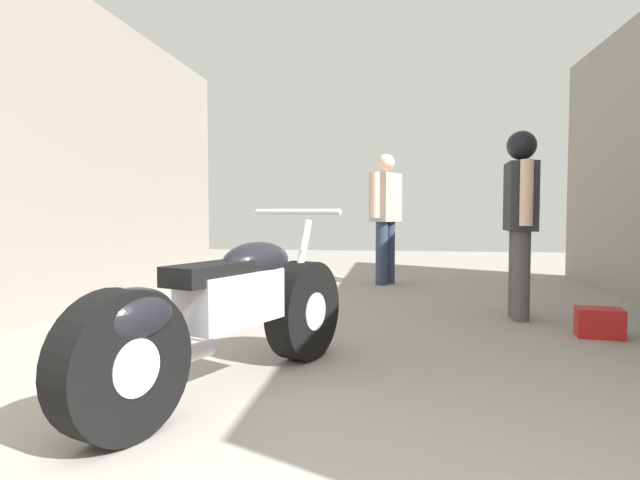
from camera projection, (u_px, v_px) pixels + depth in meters
name	position (u px, v px, depth m)	size (l,w,h in m)	color
ground_plane	(366.00, 328.00, 4.40)	(17.30, 17.30, 0.00)	gray
garage_partition_left	(48.00, 147.00, 4.70)	(0.08, 7.93, 3.01)	gray
motorcycle_maroon_cruiser	(226.00, 315.00, 2.80)	(1.00, 1.97, 0.96)	black
mechanic_in_blue	(386.00, 211.00, 7.00)	(0.42, 0.65, 1.69)	#2D3851
mechanic_with_helmet	(520.00, 207.00, 4.72)	(0.25, 0.65, 1.65)	#4C4C4C
red_toolbox	(599.00, 323.00, 4.07)	(0.32, 0.22, 0.22)	#B21919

